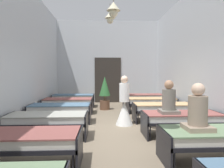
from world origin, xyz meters
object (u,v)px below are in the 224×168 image
patient_seated_primary (169,101)px  bed_right_row_3 (163,108)px  bed_left_row_2 (47,119)px  bed_left_row_5 (74,97)px  bed_right_row_5 (143,97)px  bed_left_row_3 (60,109)px  nurse_near_aisle (124,107)px  bed_right_row_4 (151,101)px  bed_right_row_2 (182,118)px  bed_right_row_1 (217,137)px  bed_left_row_1 (22,140)px  potted_plant (105,91)px  bed_left_row_4 (68,102)px  patient_seated_secondary (198,113)px

patient_seated_primary → bed_right_row_3: bearing=77.9°
bed_left_row_2 → bed_right_row_3: same height
bed_left_row_5 → bed_right_row_5: (3.27, 0.00, 0.00)m
bed_left_row_3 → nurse_near_aisle: size_ratio=1.28×
nurse_near_aisle → bed_left_row_3: bearing=41.4°
bed_right_row_4 → bed_left_row_5: size_ratio=1.00×
bed_right_row_2 → bed_left_row_5: (-3.27, 4.70, 0.00)m
bed_right_row_4 → bed_right_row_5: bearing=90.0°
bed_right_row_1 → nurse_near_aisle: 3.02m
bed_left_row_3 → bed_left_row_1: bearing=-90.0°
bed_right_row_4 → nurse_near_aisle: nurse_near_aisle is taller
bed_right_row_2 → bed_left_row_3: same height
patient_seated_primary → bed_right_row_2: bearing=9.8°
bed_right_row_4 → nurse_near_aisle: size_ratio=1.28×
bed_right_row_1 → bed_right_row_2: same height
nurse_near_aisle → potted_plant: (-0.54, 2.73, 0.26)m
bed_right_row_2 → bed_left_row_5: 5.73m
bed_left_row_2 → bed_left_row_5: size_ratio=1.00×
bed_left_row_1 → bed_left_row_2: same height
bed_right_row_3 → bed_right_row_4: 1.57m
bed_left_row_1 → patient_seated_primary: size_ratio=2.37×
bed_right_row_3 → bed_right_row_1: bearing=-90.0°
bed_left_row_4 → nurse_near_aisle: 2.80m
patient_seated_secondary → bed_left_row_4: bearing=121.8°
bed_right_row_5 → patient_seated_secondary: size_ratio=2.37×
bed_left_row_1 → bed_right_row_2: bearing=25.6°
bed_left_row_1 → bed_left_row_5: bearing=90.0°
bed_left_row_3 → potted_plant: (1.43, 2.31, 0.35)m
nurse_near_aisle → potted_plant: bearing=-25.5°
bed_right_row_3 → patient_seated_primary: patient_seated_primary is taller
bed_left_row_3 → bed_right_row_5: bearing=43.8°
bed_left_row_4 → bed_left_row_5: 1.57m
nurse_near_aisle → patient_seated_primary: bearing=-178.8°
bed_right_row_1 → bed_left_row_5: size_ratio=1.00×
bed_left_row_1 → nurse_near_aisle: bearing=54.0°
bed_left_row_5 → nurse_near_aisle: bearing=-60.9°
bed_right_row_5 → patient_seated_secondary: (-0.35, -6.28, 0.43)m
bed_right_row_3 → bed_left_row_5: (-3.27, 3.14, 0.00)m
nurse_near_aisle → bed_right_row_5: bearing=-56.8°
bed_right_row_1 → patient_seated_secondary: (-0.35, -0.01, 0.43)m
bed_right_row_2 → potted_plant: bearing=115.3°
bed_left_row_2 → bed_right_row_2: same height
bed_left_row_3 → patient_seated_primary: (2.92, -1.63, 0.43)m
bed_left_row_1 → bed_right_row_5: size_ratio=1.00×
bed_right_row_4 → patient_seated_secondary: (-0.35, -4.71, 0.43)m
bed_right_row_1 → potted_plant: (-1.84, 5.45, 0.35)m
patient_seated_primary → potted_plant: 4.21m
bed_left_row_2 → nurse_near_aisle: size_ratio=1.28×
bed_right_row_1 → bed_left_row_4: (-3.27, 4.70, 0.00)m
nurse_near_aisle → bed_right_row_2: bearing=-168.4°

